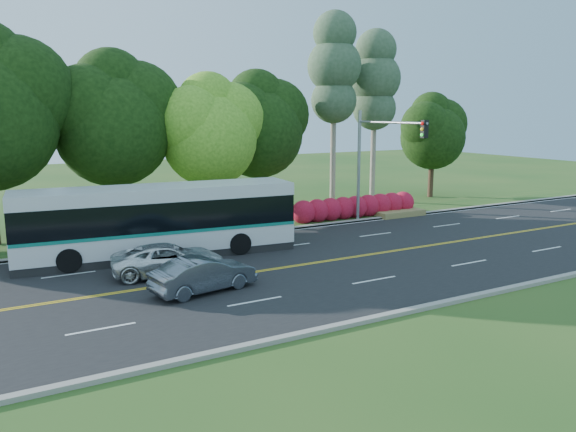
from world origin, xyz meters
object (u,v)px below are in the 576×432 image
traffic_signal (378,150)px  transit_bus (158,222)px  sedan (204,274)px  suv (169,259)px

traffic_signal → transit_bus: bearing=-177.1°
transit_bus → traffic_signal: bearing=8.1°
sedan → suv: size_ratio=0.87×
transit_bus → suv: 3.47m
traffic_signal → transit_bus: (-13.65, -0.68, -2.96)m
transit_bus → suv: transit_bus is taller
sedan → suv: (-0.48, 2.93, -0.02)m
suv → sedan: bearing=-160.2°
transit_bus → suv: size_ratio=2.77×
traffic_signal → suv: bearing=-164.5°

